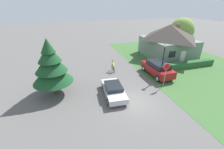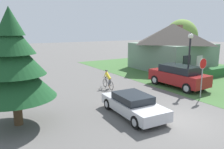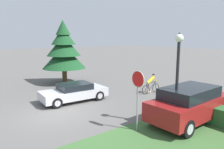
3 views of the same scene
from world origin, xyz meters
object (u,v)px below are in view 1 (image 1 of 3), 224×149
(sedan_left_lane, at_px, (113,90))
(cottage_house, at_px, (168,40))
(stop_sign, at_px, (166,70))
(street_lamp, at_px, (164,55))
(conifer_tall_near, at_px, (51,66))
(parked_suv_right, at_px, (157,68))
(deciduous_tree_right, at_px, (182,30))
(cyclist, at_px, (113,66))

(sedan_left_lane, bearing_deg, cottage_house, -50.27)
(stop_sign, distance_m, street_lamp, 2.20)
(conifer_tall_near, bearing_deg, street_lamp, -0.82)
(parked_suv_right, distance_m, stop_sign, 3.11)
(stop_sign, bearing_deg, parked_suv_right, -107.84)
(sedan_left_lane, distance_m, street_lamp, 7.33)
(cottage_house, distance_m, street_lamp, 9.50)
(cottage_house, xyz_separation_m, deciduous_tree_right, (4.88, 2.91, 0.92))
(stop_sign, relative_size, conifer_tall_near, 0.49)
(parked_suv_right, distance_m, deciduous_tree_right, 14.47)
(conifer_tall_near, height_order, deciduous_tree_right, deciduous_tree_right)
(cyclist, distance_m, parked_suv_right, 5.77)
(cyclist, bearing_deg, deciduous_tree_right, -64.67)
(stop_sign, distance_m, conifer_tall_near, 11.76)
(parked_suv_right, height_order, conifer_tall_near, conifer_tall_near)
(cottage_house, relative_size, stop_sign, 3.05)
(sedan_left_lane, bearing_deg, street_lamp, -70.97)
(cottage_house, height_order, deciduous_tree_right, deciduous_tree_right)
(parked_suv_right, xyz_separation_m, conifer_tall_near, (-12.40, -0.84, 2.13))
(parked_suv_right, xyz_separation_m, street_lamp, (-0.10, -1.01, 2.06))
(sedan_left_lane, distance_m, cyclist, 5.84)
(cyclist, relative_size, stop_sign, 0.64)
(stop_sign, distance_m, deciduous_tree_right, 16.85)
(cottage_house, distance_m, deciduous_tree_right, 5.76)
(cyclist, height_order, stop_sign, stop_sign)
(sedan_left_lane, xyz_separation_m, parked_suv_right, (6.78, 2.86, 0.34))
(conifer_tall_near, bearing_deg, cyclist, 25.96)
(cottage_house, bearing_deg, stop_sign, -126.88)
(sedan_left_lane, bearing_deg, deciduous_tree_right, -51.68)
(sedan_left_lane, distance_m, conifer_tall_near, 6.46)
(cottage_house, relative_size, sedan_left_lane, 1.91)
(street_lamp, height_order, deciduous_tree_right, deciduous_tree_right)
(sedan_left_lane, bearing_deg, cyclist, -13.37)
(conifer_tall_near, xyz_separation_m, deciduous_tree_right, (23.15, 10.13, 0.63))
(parked_suv_right, bearing_deg, conifer_tall_near, 92.13)
(conifer_tall_near, bearing_deg, parked_suv_right, 3.86)
(cyclist, xyz_separation_m, deciduous_tree_right, (15.82, 6.56, 2.98))
(sedan_left_lane, relative_size, street_lamp, 1.00)
(cyclist, bearing_deg, cottage_house, -68.75)
(street_lamp, height_order, conifer_tall_near, conifer_tall_near)
(parked_suv_right, relative_size, conifer_tall_near, 0.86)
(deciduous_tree_right, bearing_deg, sedan_left_lane, -145.27)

